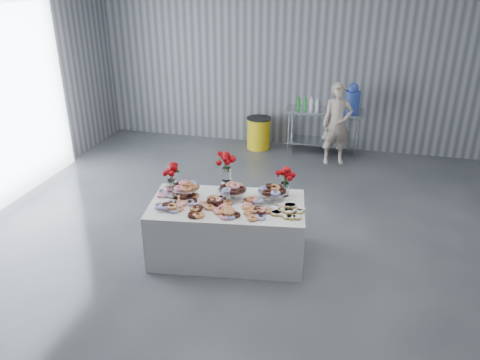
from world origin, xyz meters
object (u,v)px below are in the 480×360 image
Objects in this scene: water_jug at (352,99)px; prep_table at (324,124)px; person at (337,124)px; display_table at (227,230)px; trash_barrel at (259,133)px.

prep_table is at bearing 180.00° from water_jug.
prep_table is 2.71× the size of water_jug.
prep_table is 0.73m from water_jug.
person is (-0.23, -0.41, -0.38)m from water_jug.
prep_table reaches higher than display_table.
prep_table is 2.32× the size of trash_barrel.
prep_table is at bearing 108.23° from person.
person is at bearing 72.46° from display_table.
person is at bearing -119.20° from water_jug.
display_table is at bearing -122.20° from person.
person is 1.68m from trash_barrel.
trash_barrel is at bearing -180.00° from water_jug.
person reaches higher than prep_table.
water_jug is 0.61m from person.
prep_table is (0.86, 3.98, 0.24)m from display_table.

